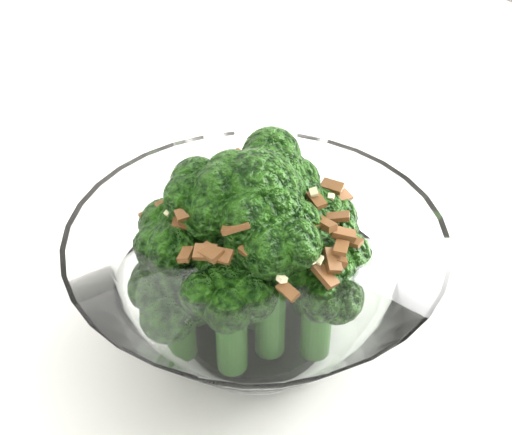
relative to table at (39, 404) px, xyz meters
name	(u,v)px	position (x,y,z in m)	size (l,w,h in m)	color
table	(39,404)	(0.00, 0.00, 0.00)	(1.39, 1.14, 0.75)	white
broccoli_dish	(255,271)	(0.13, -0.05, 0.11)	(0.20, 0.20, 0.12)	white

